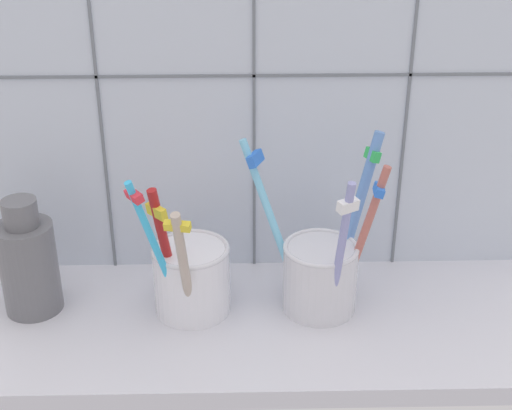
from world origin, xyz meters
TOP-DOWN VIEW (x-y plane):
  - counter_slab at (0.00, 0.00)cm, footprint 64.00×22.00cm
  - tile_wall_back at (-0.00, 12.00)cm, footprint 64.00×2.20cm
  - toothbrush_cup_left at (-6.70, 1.78)cm, footprint 9.43×10.80cm
  - toothbrush_cup_right at (6.72, 2.08)cm, footprint 14.59×9.64cm
  - ceramic_vase at (-23.11, 2.63)cm, footprint 5.85×5.85cm

SIDE VIEW (x-z plane):
  - counter_slab at x=0.00cm, z-range 0.00..2.00cm
  - toothbrush_cup_left at x=-6.70cm, z-range -2.28..14.69cm
  - toothbrush_cup_right at x=6.72cm, z-range -2.71..15.75cm
  - ceramic_vase at x=-23.11cm, z-range 1.18..13.71cm
  - tile_wall_back at x=0.00cm, z-range 0.00..45.00cm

